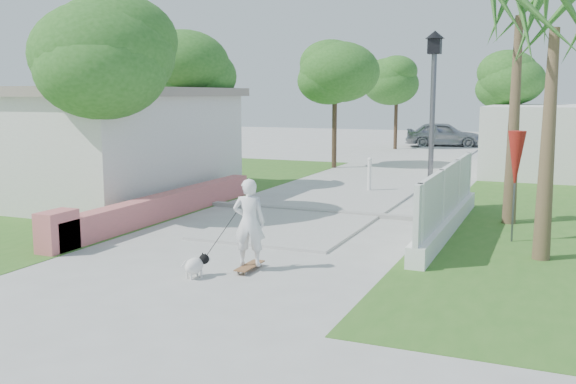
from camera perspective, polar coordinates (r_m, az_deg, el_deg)
The scene contains 21 objects.
ground at distance 11.24m, azimuth -7.86°, elevation -7.06°, with size 90.00×90.00×0.00m, color #B7B7B2.
path_strip at distance 29.96m, azimuth 12.04°, elevation 2.74°, with size 3.20×36.00×0.06m, color #B7B7B2.
curb at distance 16.53m, azimuth 2.79°, elevation -1.72°, with size 6.50×0.25×0.10m, color #999993.
grass_left at distance 21.58m, azimuth -13.04°, elevation 0.39°, with size 8.00×20.00×0.01m, color #346921.
pink_wall at distance 15.83m, azimuth -11.61°, elevation -1.39°, with size 0.45×8.20×0.80m.
house_left at distance 20.48m, azimuth -18.76°, elevation 4.31°, with size 8.40×7.40×3.23m.
lattice_fence at distance 14.66m, azimuth 14.02°, elevation -1.36°, with size 0.35×7.00×1.50m.
building_right at distance 27.34m, azimuth 23.78°, elevation 4.32°, with size 6.00×8.00×2.60m, color silver.
street_lamp at distance 15.03m, azimuth 12.69°, elevation 6.16°, with size 0.44×0.44×4.44m.
bollard at distance 20.16m, azimuth 7.25°, elevation 1.64°, with size 0.14×0.14×1.09m.
patio_umbrella at distance 13.87m, azimuth 19.59°, elevation 2.60°, with size 0.36×0.36×2.30m.
tree_left_near at distance 15.87m, azimuth -16.79°, elevation 11.17°, with size 3.60×3.60×5.28m.
tree_left_mid at distance 20.92m, azimuth -9.16°, elevation 9.84°, with size 3.20×3.20×4.85m.
tree_path_left at distance 26.68m, azimuth 4.22°, elevation 10.36°, with size 3.40×3.40×5.23m.
tree_path_right at distance 29.36m, azimuth 18.50°, elevation 9.15°, with size 3.00×3.00×4.79m.
tree_path_far at distance 36.24m, azimuth 9.67°, elevation 9.81°, with size 3.20×3.20×5.17m.
palm_far at distance 15.88m, azimuth 19.83°, elevation 13.42°, with size 1.80×1.80×5.30m.
palm_near at distance 12.52m, azimuth 22.57°, elevation 12.25°, with size 1.80×1.80×4.70m.
skateboarder at distance 11.06m, azimuth -4.51°, elevation -3.12°, with size 0.97×0.97×1.61m.
dog at distance 10.87m, azimuth -8.20°, elevation -6.44°, with size 0.42×0.55×0.40m.
parked_car at distance 38.42m, azimuth 13.66°, elevation 5.01°, with size 1.72×4.28×1.46m, color #9A9DA1.
Camera 1 is at (5.56, -9.28, 3.04)m, focal length 40.00 mm.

